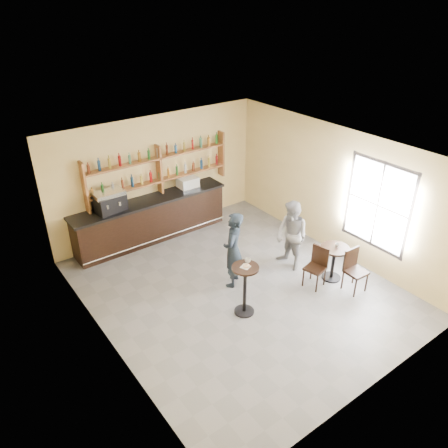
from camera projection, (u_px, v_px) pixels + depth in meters
floor at (238, 289)px, 9.84m from camera, size 7.00×7.00×0.00m
ceiling at (240, 154)px, 8.31m from camera, size 7.00×7.00×0.00m
wall_back at (157, 175)px, 11.54m from camera, size 7.00×0.00×7.00m
wall_front at (382, 317)px, 6.61m from camera, size 7.00×0.00×7.00m
wall_left at (102, 277)px, 7.51m from camera, size 0.00×7.00×7.00m
wall_right at (336, 191)px, 10.64m from camera, size 0.00×7.00×7.00m
window_pane at (378, 205)px, 9.74m from camera, size 0.00×2.00×2.00m
window_frame at (377, 205)px, 9.74m from camera, size 0.04×1.70×2.10m
shelf_unit at (159, 169)px, 11.35m from camera, size 4.00×0.26×1.40m
liquor_bottles at (159, 163)px, 11.27m from camera, size 3.68×0.10×1.00m
bar_counter at (152, 219)px, 11.55m from camera, size 4.25×0.83×1.15m
espresso_machine at (110, 201)px, 10.59m from camera, size 0.79×0.57×0.52m
pastry_case at (188, 183)px, 11.81m from camera, size 0.55×0.45×0.32m
pedestal_table at (245, 290)px, 8.88m from camera, size 0.64×0.64×1.14m
napkin at (245, 267)px, 8.60m from camera, size 0.22×0.22×0.00m
donut at (246, 266)px, 8.59m from camera, size 0.15×0.15×0.05m
cup_pedestal at (248, 260)px, 8.73m from camera, size 0.13×0.13×0.09m
man_main at (233, 250)px, 9.61m from camera, size 0.78×0.75×1.79m
cafe_table at (333, 263)px, 10.01m from camera, size 0.71×0.71×0.83m
cup_cafe at (337, 245)px, 9.82m from camera, size 0.11×0.11×0.09m
chair_west at (315, 268)px, 9.73m from camera, size 0.49×0.49×0.95m
chair_south at (356, 271)px, 9.58m from camera, size 0.45×0.45×0.99m
patron_second at (292, 236)px, 10.23m from camera, size 0.67×0.85×1.71m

